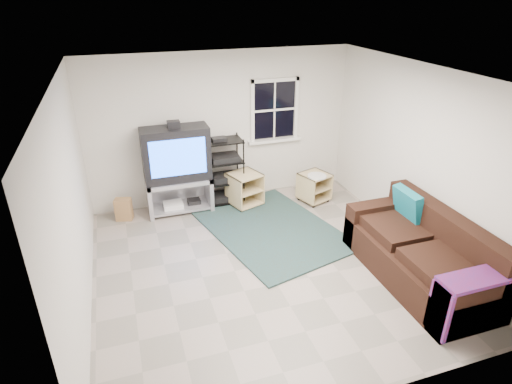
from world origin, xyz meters
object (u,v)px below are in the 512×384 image
object	(u,v)px
side_table_left	(243,188)
sofa	(422,255)
tv_unit	(177,163)
side_table_right	(313,185)
av_rack	(225,175)

from	to	relation	value
side_table_left	sofa	world-z (taller)	sofa
tv_unit	sofa	bearing A→B (deg)	-47.33
side_table_right	tv_unit	bearing A→B (deg)	170.77
av_rack	side_table_right	world-z (taller)	av_rack
tv_unit	sofa	size ratio (longest dim) A/B	0.72
tv_unit	side_table_left	distance (m)	1.24
tv_unit	side_table_right	xyz separation A→B (m)	(2.33, -0.38, -0.57)
tv_unit	av_rack	world-z (taller)	tv_unit
av_rack	side_table_right	bearing A→B (deg)	-15.98
side_table_left	sofa	bearing A→B (deg)	-60.29
tv_unit	side_table_right	bearing A→B (deg)	-9.23
side_table_left	av_rack	bearing A→B (deg)	145.75
av_rack	side_table_right	size ratio (longest dim) A/B	2.03
tv_unit	side_table_left	size ratio (longest dim) A/B	2.48
side_table_left	side_table_right	world-z (taller)	side_table_left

